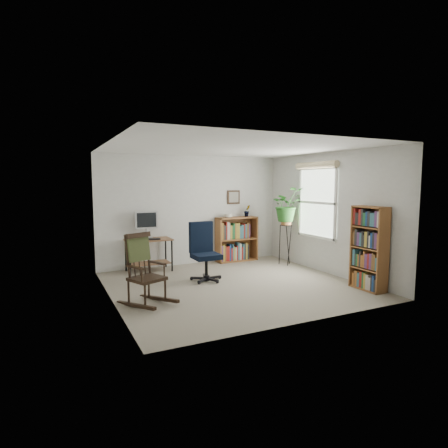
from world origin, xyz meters
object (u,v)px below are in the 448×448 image
rocking_chair (147,269)px  low_bookshelf (237,239)px  desk (149,255)px  office_chair (206,251)px  tall_bookshelf (369,248)px

rocking_chair → low_bookshelf: (2.66, 2.21, -0.03)m
desk → rocking_chair: size_ratio=0.85×
office_chair → low_bookshelf: size_ratio=1.08×
office_chair → low_bookshelf: (1.33, 1.34, -0.04)m
office_chair → low_bookshelf: office_chair is taller
desk → low_bookshelf: bearing=3.3°
office_chair → desk: bearing=118.4°
desk → rocking_chair: rocking_chair is taller
rocking_chair → tall_bookshelf: tall_bookshelf is taller
desk → low_bookshelf: low_bookshelf is taller
desk → rocking_chair: 2.18m
low_bookshelf → tall_bookshelf: size_ratio=0.72×
rocking_chair → tall_bookshelf: (3.57, -0.85, 0.17)m
rocking_chair → office_chair: bearing=9.7°
desk → tall_bookshelf: 4.22m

